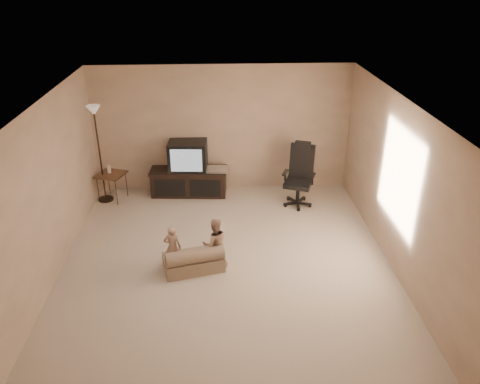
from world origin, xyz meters
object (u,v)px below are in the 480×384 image
object	(u,v)px
child_sofa	(194,260)
toddler_right	(215,243)
office_chair	(299,183)
toddler_left	(173,247)
floor_lamp	(97,133)
side_table	(111,175)
tv_stand	(189,173)

from	to	relation	value
child_sofa	toddler_right	size ratio (longest dim) A/B	1.19
office_chair	toddler_left	distance (m)	3.00
office_chair	floor_lamp	world-z (taller)	floor_lamp
side_table	tv_stand	bearing A→B (deg)	7.17
side_table	floor_lamp	bearing A→B (deg)	-169.77
toddler_left	office_chair	bearing A→B (deg)	-131.38
office_chair	side_table	world-z (taller)	office_chair
office_chair	side_table	bearing A→B (deg)	-164.24
tv_stand	toddler_right	size ratio (longest dim) A/B	1.92
office_chair	child_sofa	bearing A→B (deg)	-110.90
floor_lamp	toddler_left	bearing A→B (deg)	-57.43
floor_lamp	side_table	bearing A→B (deg)	10.23
floor_lamp	toddler_left	distance (m)	2.96
office_chair	side_table	distance (m)	3.60
office_chair	side_table	size ratio (longest dim) A/B	1.64
floor_lamp	toddler_right	size ratio (longest dim) A/B	2.33
floor_lamp	toddler_left	xyz separation A→B (m)	(1.50, -2.35, -1.01)
tv_stand	child_sofa	world-z (taller)	tv_stand
floor_lamp	toddler_right	world-z (taller)	floor_lamp
floor_lamp	toddler_right	bearing A→B (deg)	-47.62
child_sofa	office_chair	bearing A→B (deg)	33.89
office_chair	child_sofa	xyz separation A→B (m)	(-1.92, -2.09, -0.26)
tv_stand	child_sofa	bearing A→B (deg)	-82.16
toddler_left	toddler_right	xyz separation A→B (m)	(0.63, 0.01, 0.04)
tv_stand	toddler_left	size ratio (longest dim) A/B	2.16
toddler_right	tv_stand	bearing A→B (deg)	-90.53
side_table	toddler_right	xyz separation A→B (m)	(1.98, -2.36, -0.12)
toddler_left	child_sofa	bearing A→B (deg)	171.45
tv_stand	toddler_right	bearing A→B (deg)	-74.98
office_chair	child_sofa	world-z (taller)	office_chair
tv_stand	office_chair	bearing A→B (deg)	-10.81
office_chair	toddler_right	bearing A→B (deg)	-107.09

